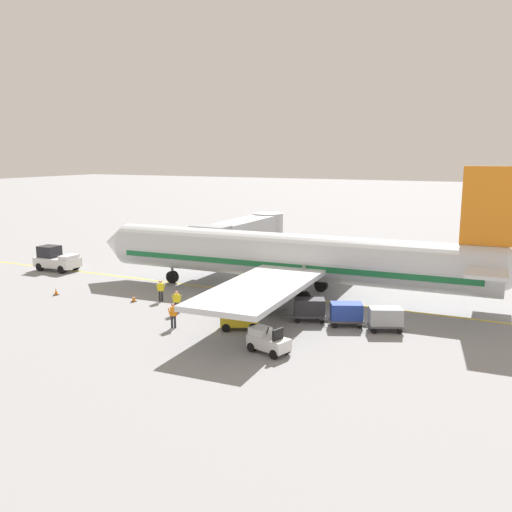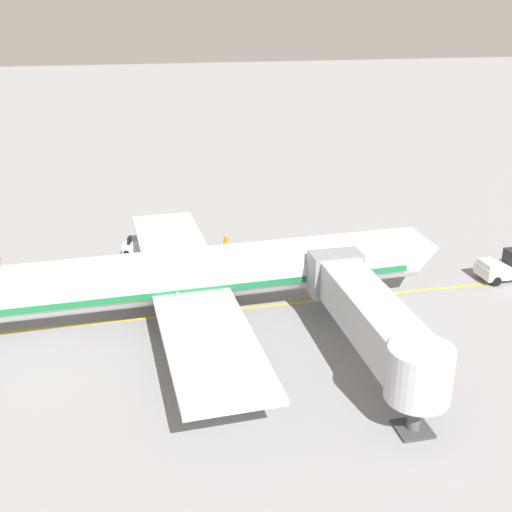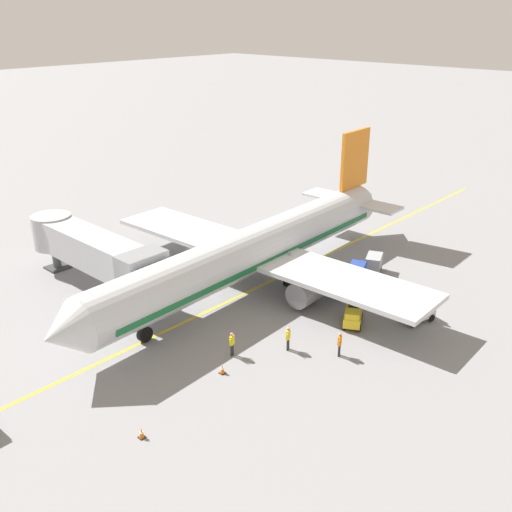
{
  "view_description": "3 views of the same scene",
  "coord_description": "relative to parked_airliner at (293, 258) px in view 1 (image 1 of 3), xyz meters",
  "views": [
    {
      "loc": [
        -40.12,
        -17.55,
        11.49
      ],
      "look_at": [
        1.23,
        2.53,
        2.89
      ],
      "focal_mm": 38.57,
      "sensor_mm": 36.0,
      "label": 1
    },
    {
      "loc": [
        39.49,
        -5.68,
        20.58
      ],
      "look_at": [
        -0.05,
        3.09,
        4.02
      ],
      "focal_mm": 43.46,
      "sensor_mm": 36.0,
      "label": 2
    },
    {
      "loc": [
        -29.11,
        30.57,
        20.94
      ],
      "look_at": [
        0.59,
        -1.54,
        2.49
      ],
      "focal_mm": 41.0,
      "sensor_mm": 36.0,
      "label": 3
    }
  ],
  "objects": [
    {
      "name": "safety_cone_nose_left",
      "position": [
        -8.26,
        17.63,
        -2.9
      ],
      "size": [
        0.36,
        0.36,
        0.59
      ],
      "color": "black",
      "rests_on": "ground"
    },
    {
      "name": "ground_crew_marshaller",
      "position": [
        -6.11,
        8.69,
        -2.23
      ],
      "size": [
        0.37,
        0.7,
        1.69
      ],
      "color": "#232328",
      "rests_on": "ground"
    },
    {
      "name": "ground_crew_loader",
      "position": [
        -11.3,
        3.96,
        -2.23
      ],
      "size": [
        0.43,
        0.67,
        1.69
      ],
      "color": "#232328",
      "rests_on": "ground"
    },
    {
      "name": "baggage_tug_trailing",
      "position": [
        -12.74,
        -3.62,
        -2.47
      ],
      "size": [
        1.9,
        2.74,
        1.62
      ],
      "color": "silver",
      "rests_on": "ground"
    },
    {
      "name": "baggage_cart_front",
      "position": [
        -5.84,
        -3.64,
        -2.24
      ],
      "size": [
        2.08,
        2.93,
        1.58
      ],
      "color": "#4C4C51",
      "rests_on": "ground"
    },
    {
      "name": "safety_cone_nose_right",
      "position": [
        -7.12,
        10.57,
        -2.9
      ],
      "size": [
        0.36,
        0.36,
        0.59
      ],
      "color": "black",
      "rests_on": "ground"
    },
    {
      "name": "ground_plane",
      "position": [
        -0.45,
        1.16,
        -3.19
      ],
      "size": [
        400.0,
        400.0,
        0.0
      ],
      "primitive_type": "plane",
      "color": "gray"
    },
    {
      "name": "pushback_tractor",
      "position": [
        -0.96,
        25.01,
        -2.09
      ],
      "size": [
        2.28,
        4.44,
        2.4
      ],
      "color": "silver",
      "rests_on": "ground"
    },
    {
      "name": "baggage_cart_second_in_train",
      "position": [
        -5.79,
        -6.27,
        -2.24
      ],
      "size": [
        2.08,
        2.93,
        1.58
      ],
      "color": "#4C4C51",
      "rests_on": "ground"
    },
    {
      "name": "parked_airliner",
      "position": [
        0.0,
        0.0,
        0.0
      ],
      "size": [
        30.19,
        37.31,
        10.63
      ],
      "color": "silver",
      "rests_on": "ground"
    },
    {
      "name": "baggage_tug_lead",
      "position": [
        -9.65,
        -0.03,
        -2.47
      ],
      "size": [
        2.26,
        2.77,
        1.62
      ],
      "color": "gold",
      "rests_on": "ground"
    },
    {
      "name": "gate_lead_in_line",
      "position": [
        -0.45,
        1.16,
        -3.18
      ],
      "size": [
        0.24,
        80.0,
        0.01
      ],
      "primitive_type": "cube",
      "color": "gold",
      "rests_on": "ground"
    },
    {
      "name": "jet_bridge",
      "position": [
        9.06,
        9.15,
        0.27
      ],
      "size": [
        15.27,
        3.5,
        4.98
      ],
      "color": "#A8AAAF",
      "rests_on": "ground"
    },
    {
      "name": "ground_crew_wing_walker",
      "position": [
        -8.35,
        5.66,
        -2.23
      ],
      "size": [
        0.41,
        0.68,
        1.69
      ],
      "color": "#232328",
      "rests_on": "ground"
    },
    {
      "name": "baggage_cart_third_in_train",
      "position": [
        -5.78,
        -8.91,
        -2.24
      ],
      "size": [
        2.08,
        2.93,
        1.58
      ],
      "color": "#4C4C51",
      "rests_on": "ground"
    }
  ]
}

